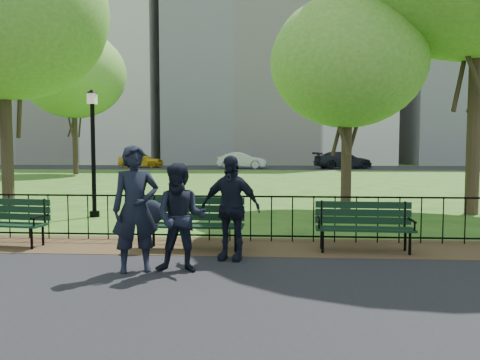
# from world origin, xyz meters

# --- Properties ---
(ground) EXTENTS (120.00, 120.00, 0.00)m
(ground) POSITION_xyz_m (0.00, 0.00, 0.00)
(ground) COLOR #235516
(dirt_strip) EXTENTS (60.00, 1.60, 0.01)m
(dirt_strip) POSITION_xyz_m (0.00, 1.50, 0.01)
(dirt_strip) COLOR #3C2F18
(dirt_strip) RESTS_ON ground
(far_street) EXTENTS (70.00, 9.00, 0.01)m
(far_street) POSITION_xyz_m (0.00, 35.00, 0.01)
(far_street) COLOR black
(far_street) RESTS_ON ground
(iron_fence) EXTENTS (24.06, 0.06, 1.00)m
(iron_fence) POSITION_xyz_m (0.00, 2.00, 0.50)
(iron_fence) COLOR black
(iron_fence) RESTS_ON ground
(apartment_west) EXTENTS (22.00, 15.00, 26.00)m
(apartment_west) POSITION_xyz_m (-22.00, 48.00, 13.00)
(apartment_west) COLOR beige
(apartment_west) RESTS_ON ground
(apartment_mid) EXTENTS (24.00, 15.00, 30.00)m
(apartment_mid) POSITION_xyz_m (2.00, 48.00, 15.00)
(apartment_mid) COLOR silver
(apartment_mid) RESTS_ON ground
(park_bench_main) EXTENTS (1.81, 0.59, 1.00)m
(park_bench_main) POSITION_xyz_m (-0.27, 1.22, 0.62)
(park_bench_main) COLOR black
(park_bench_main) RESTS_ON ground
(park_bench_left_a) EXTENTS (1.70, 0.71, 0.94)m
(park_bench_left_a) POSITION_xyz_m (-3.51, 1.35, 0.54)
(park_bench_left_a) COLOR black
(park_bench_left_a) RESTS_ON ground
(park_bench_right_a) EXTENTS (1.68, 0.59, 0.94)m
(park_bench_right_a) POSITION_xyz_m (3.00, 1.30, 0.54)
(park_bench_right_a) COLOR black
(park_bench_right_a) RESTS_ON ground
(lamppost) EXTENTS (0.30, 0.30, 3.31)m
(lamppost) POSITION_xyz_m (-3.23, 4.98, 1.80)
(lamppost) COLOR black
(lamppost) RESTS_ON ground
(tree_near_w) EXTENTS (5.74, 5.74, 8.00)m
(tree_near_w) POSITION_xyz_m (-6.00, 5.74, 5.55)
(tree_near_w) COLOR #2D2116
(tree_near_w) RESTS_ON ground
(tree_near_e) EXTENTS (4.35, 4.35, 6.06)m
(tree_near_e) POSITION_xyz_m (3.52, 6.59, 4.21)
(tree_near_e) COLOR #2D2116
(tree_near_e) RESTS_ON ground
(tree_far_w) EXTENTS (6.92, 6.92, 9.64)m
(tree_far_w) POSITION_xyz_m (-11.79, 23.79, 6.69)
(tree_far_w) COLOR #2D2116
(tree_far_w) RESTS_ON ground
(person_left) EXTENTS (0.78, 0.65, 1.84)m
(person_left) POSITION_xyz_m (-0.56, -0.30, 0.93)
(person_left) COLOR black
(person_left) RESTS_ON asphalt_path
(person_mid) EXTENTS (0.77, 0.42, 1.58)m
(person_mid) POSITION_xyz_m (0.09, -0.26, 0.80)
(person_mid) COLOR black
(person_mid) RESTS_ON asphalt_path
(person_right) EXTENTS (1.05, 0.63, 1.68)m
(person_right) POSITION_xyz_m (0.74, 0.54, 0.85)
(person_right) COLOR black
(person_right) RESTS_ON asphalt_path
(taxi) EXTENTS (4.08, 1.92, 1.35)m
(taxi) POSITION_xyz_m (-10.33, 34.49, 0.69)
(taxi) COLOR gold
(taxi) RESTS_ON far_street
(sedan_silver) EXTENTS (4.28, 1.73, 1.38)m
(sedan_silver) POSITION_xyz_m (-1.12, 33.15, 0.70)
(sedan_silver) COLOR #B0B3B9
(sedan_silver) RESTS_ON far_street
(sedan_dark) EXTENTS (5.30, 3.19, 1.44)m
(sedan_dark) POSITION_xyz_m (7.46, 33.28, 0.73)
(sedan_dark) COLOR black
(sedan_dark) RESTS_ON far_street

